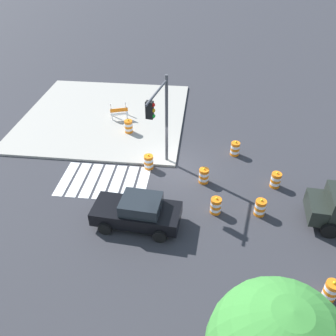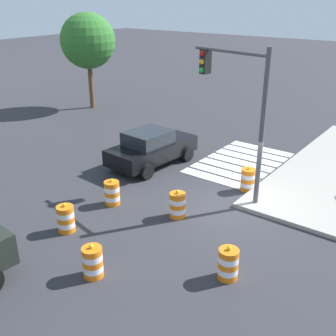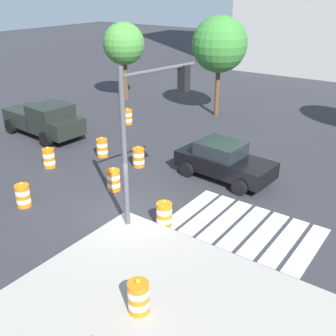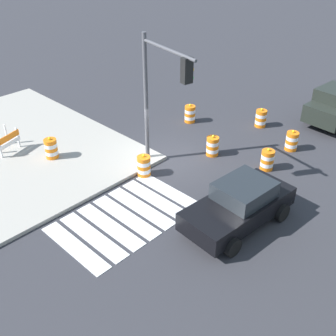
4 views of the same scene
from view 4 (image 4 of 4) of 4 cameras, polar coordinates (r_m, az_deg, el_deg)
ground_plane at (r=18.55m, az=-0.20°, el=1.23°), size 120.00×120.00×0.00m
crosswalk_stripes at (r=15.23m, az=-5.90°, el=-6.75°), size 5.10×3.20×0.02m
sports_car at (r=14.63m, az=9.92°, el=-5.00°), size 4.43×2.39×1.63m
traffic_barrel_near_corner at (r=18.14m, az=13.65°, el=1.11°), size 0.56×0.56×1.02m
traffic_barrel_crosswalk_end at (r=18.79m, az=6.22°, el=3.05°), size 0.56×0.56×1.02m
traffic_barrel_median_near at (r=21.84m, az=12.80°, el=6.76°), size 0.56×0.56×1.02m
traffic_barrel_far_curb at (r=21.83m, az=3.07°, el=7.53°), size 0.56×0.56×1.02m
traffic_barrel_lane_center at (r=17.23m, az=-3.38°, el=0.28°), size 0.56×0.56×1.02m
traffic_barrel_opposite_curb at (r=19.96m, az=16.84°, el=3.61°), size 0.56×0.56×1.02m
traffic_barrel_on_sidewalk at (r=18.91m, az=-15.95°, el=2.64°), size 0.56×0.56×1.02m
construction_barricade at (r=20.00m, az=-21.58°, el=3.61°), size 1.42×1.12×1.00m
traffic_light_pole at (r=16.00m, az=-0.91°, el=11.57°), size 0.81×3.24×5.50m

